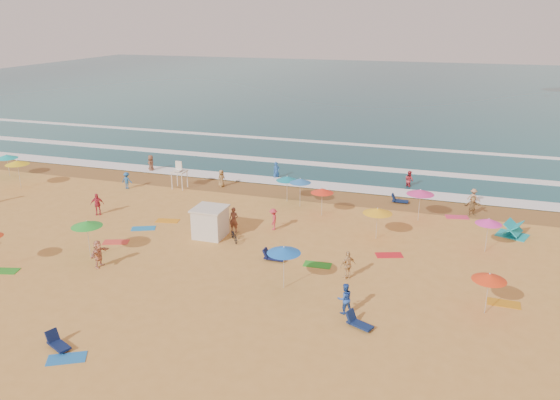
% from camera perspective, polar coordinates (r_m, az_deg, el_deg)
% --- Properties ---
extents(ground, '(220.00, 220.00, 0.00)m').
position_cam_1_polar(ground, '(36.86, -5.54, -4.81)').
color(ground, gold).
rests_on(ground, ground).
extents(ocean, '(220.00, 140.00, 0.18)m').
position_cam_1_polar(ocean, '(116.64, 11.17, 11.28)').
color(ocean, '#0C4756').
rests_on(ocean, ground).
extents(wet_sand, '(220.00, 220.00, 0.00)m').
position_cam_1_polar(wet_sand, '(47.82, 0.34, 0.92)').
color(wet_sand, olive).
rests_on(wet_sand, ground).
extents(surf_foam, '(200.00, 18.70, 0.05)m').
position_cam_1_polar(surf_foam, '(55.92, 3.06, 3.67)').
color(surf_foam, white).
rests_on(surf_foam, ground).
extents(cabana, '(2.00, 2.00, 2.00)m').
position_cam_1_polar(cabana, '(38.20, -7.29, -2.38)').
color(cabana, silver).
rests_on(cabana, ground).
extents(cabana_roof, '(2.20, 2.20, 0.12)m').
position_cam_1_polar(cabana_roof, '(37.84, -7.36, -0.89)').
color(cabana_roof, silver).
rests_on(cabana_roof, cabana).
extents(bicycle, '(1.34, 1.58, 0.82)m').
position_cam_1_polar(bicycle, '(37.44, -4.80, -3.72)').
color(bicycle, black).
rests_on(bicycle, ground).
extents(lifeguard_stand, '(1.20, 1.20, 2.10)m').
position_cam_1_polar(lifeguard_stand, '(49.19, -10.46, 2.39)').
color(lifeguard_stand, white).
rests_on(lifeguard_stand, ground).
extents(beach_umbrellas, '(49.68, 24.15, 0.72)m').
position_cam_1_polar(beach_umbrellas, '(38.41, -8.12, -0.45)').
color(beach_umbrellas, teal).
rests_on(beach_umbrellas, ground).
extents(loungers, '(53.25, 26.62, 0.34)m').
position_cam_1_polar(loungers, '(32.74, -2.40, -7.60)').
color(loungers, '#0E1746').
rests_on(loungers, ground).
extents(towels, '(37.30, 25.69, 0.03)m').
position_cam_1_polar(towels, '(35.37, -7.32, -5.91)').
color(towels, red).
rests_on(towels, ground).
extents(beachgoers, '(39.75, 24.80, 2.11)m').
position_cam_1_polar(beachgoers, '(41.60, -6.00, -0.86)').
color(beachgoers, brown).
rests_on(beachgoers, ground).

